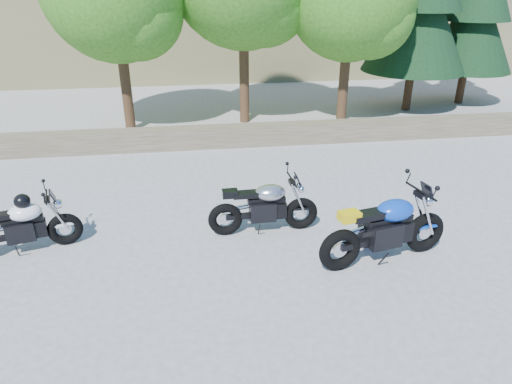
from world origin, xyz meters
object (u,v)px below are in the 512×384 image
(white_bike, at_px, (20,225))
(backpack, at_px, (368,233))
(silver_bike, at_px, (264,207))
(blue_bike, at_px, (386,229))

(white_bike, bearing_deg, backpack, -19.87)
(silver_bike, xyz_separation_m, white_bike, (-3.82, -0.11, 0.02))
(silver_bike, relative_size, blue_bike, 0.87)
(blue_bike, bearing_deg, white_bike, 157.83)
(blue_bike, relative_size, backpack, 5.47)
(silver_bike, xyz_separation_m, backpack, (1.60, -0.61, -0.27))
(blue_bike, height_order, backpack, blue_bike)
(backpack, bearing_deg, blue_bike, -89.91)
(backpack, bearing_deg, silver_bike, 153.05)
(white_bike, xyz_separation_m, blue_bike, (5.48, -1.00, 0.05))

